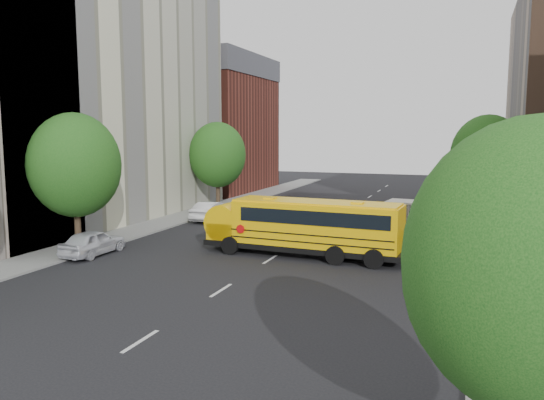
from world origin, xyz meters
The scene contains 17 objects.
ground centered at (0.00, 0.00, 0.00)m, with size 120.00×120.00×0.00m, color black.
sidewalk_left centered at (-11.50, 5.00, 0.06)m, with size 3.00×80.00×0.12m, color slate.
sidewalk_right centered at (11.50, 5.00, 0.06)m, with size 3.00×80.00×0.12m, color slate.
lane_markings centered at (0.00, 10.00, 0.01)m, with size 0.15×64.00×0.01m, color silver.
building_left_cream centered at (-18.00, 6.00, 10.00)m, with size 10.00×26.00×20.00m, color beige.
building_left_redbrick centered at (-18.00, 28.00, 6.50)m, with size 10.00×15.00×13.00m, color maroon.
street_tree_1 centered at (-11.00, -4.00, 4.95)m, with size 5.12×5.12×7.90m.
street_tree_2 centered at (-11.00, 14.00, 4.83)m, with size 4.99×4.99×7.71m.
street_tree_3 centered at (11.00, -18.00, 4.45)m, with size 4.61×4.61×7.11m.
street_tree_4 centered at (11.00, 14.00, 5.08)m, with size 5.25×5.25×8.10m.
street_tree_5 centered at (11.00, 26.00, 4.70)m, with size 4.86×4.86×7.51m.
school_bus centered at (1.31, -0.55, 1.77)m, with size 11.36×3.23×3.17m.
safari_truck centered at (6.83, 6.28, 1.29)m, with size 5.93×2.78×2.45m.
parked_car_0 centered at (-9.60, -4.47, 0.72)m, with size 1.70×4.23×1.44m, color silver.
parked_car_1 centered at (-8.80, 8.40, 0.74)m, with size 1.56×4.48×1.48m, color silver.
parked_car_4 centered at (9.60, 12.16, 0.69)m, with size 1.62×4.03×1.37m, color #3D3760.
parked_car_5 centered at (9.09, 23.41, 0.74)m, with size 1.57×4.51×1.49m, color #A0A09B.
Camera 1 is at (9.85, -28.02, 6.78)m, focal length 35.00 mm.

